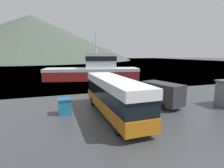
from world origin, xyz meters
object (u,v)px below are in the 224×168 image
(delivery_van, at_px, (158,93))
(fishing_boat, at_px, (94,70))
(storage_bin, at_px, (65,106))
(tour_bus, at_px, (114,95))
(small_boat, at_px, (104,71))

(delivery_van, xyz_separation_m, fishing_boat, (-2.33, 20.40, 0.74))
(storage_bin, bearing_deg, fishing_boat, 70.08)
(tour_bus, bearing_deg, delivery_van, 15.54)
(tour_bus, distance_m, fishing_boat, 22.23)
(delivery_van, height_order, small_boat, delivery_van)
(tour_bus, relative_size, delivery_van, 1.65)
(tour_bus, bearing_deg, storage_bin, 157.05)
(fishing_boat, relative_size, storage_bin, 13.78)
(tour_bus, height_order, delivery_van, tour_bus)
(small_boat, bearing_deg, fishing_boat, 95.30)
(tour_bus, xyz_separation_m, fishing_boat, (3.19, 22.00, 0.16))
(tour_bus, height_order, storage_bin, tour_bus)
(delivery_van, relative_size, fishing_boat, 0.32)
(tour_bus, bearing_deg, small_boat, 74.77)
(delivery_van, height_order, fishing_boat, fishing_boat)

